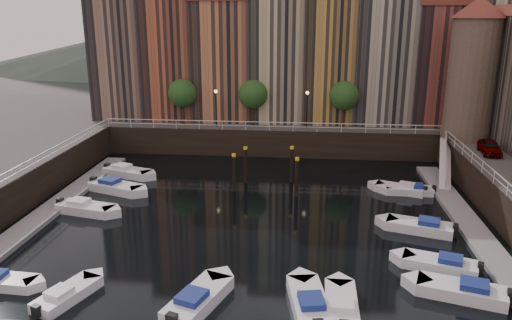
# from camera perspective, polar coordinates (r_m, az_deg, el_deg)

# --- Properties ---
(ground) EXTENTS (200.00, 200.00, 0.00)m
(ground) POSITION_cam_1_polar(r_m,az_deg,el_deg) (39.81, -0.25, -6.08)
(ground) COLOR black
(ground) RESTS_ON ground
(quay_far) EXTENTS (80.00, 20.00, 3.00)m
(quay_far) POSITION_cam_1_polar(r_m,az_deg,el_deg) (64.18, 2.19, 4.08)
(quay_far) COLOR black
(quay_far) RESTS_ON ground
(dock_left) EXTENTS (2.00, 28.00, 0.35)m
(dock_left) POSITION_cam_1_polar(r_m,az_deg,el_deg) (43.54, -22.21, -5.10)
(dock_left) COLOR gray
(dock_left) RESTS_ON ground
(dock_right) EXTENTS (2.00, 28.00, 0.35)m
(dock_right) POSITION_cam_1_polar(r_m,az_deg,el_deg) (40.55, 23.17, -6.79)
(dock_right) COLOR gray
(dock_right) RESTS_ON ground
(mountains) EXTENTS (145.00, 100.00, 18.00)m
(mountains) POSITION_cam_1_polar(r_m,az_deg,el_deg) (146.76, 5.07, 13.54)
(mountains) COLOR #2D382D
(mountains) RESTS_ON ground
(far_terrace) EXTENTS (48.70, 10.30, 17.50)m
(far_terrace) POSITION_cam_1_polar(r_m,az_deg,el_deg) (60.22, 5.35, 12.30)
(far_terrace) COLOR #846954
(far_terrace) RESTS_ON quay_far
(corner_tower) EXTENTS (5.20, 5.20, 13.80)m
(corner_tower) POSITION_cam_1_polar(r_m,az_deg,el_deg) (53.79, 23.55, 9.72)
(corner_tower) COLOR #6B5B4C
(corner_tower) RESTS_ON quay_right
(promenade_trees) EXTENTS (21.20, 3.20, 5.20)m
(promenade_trees) POSITION_cam_1_polar(r_m,az_deg,el_deg) (55.69, 0.34, 7.50)
(promenade_trees) COLOR black
(promenade_trees) RESTS_ON quay_far
(street_lamps) EXTENTS (10.36, 0.36, 4.18)m
(street_lamps) POSITION_cam_1_polar(r_m,az_deg,el_deg) (54.79, 0.59, 6.62)
(street_lamps) COLOR black
(street_lamps) RESTS_ON quay_far
(railings) EXTENTS (36.08, 34.04, 0.52)m
(railings) POSITION_cam_1_polar(r_m,az_deg,el_deg) (43.18, 0.42, 1.06)
(railings) COLOR white
(railings) RESTS_ON ground
(gangway) EXTENTS (2.78, 8.32, 3.73)m
(gangway) POSITION_cam_1_polar(r_m,az_deg,el_deg) (50.21, 20.82, -0.05)
(gangway) COLOR white
(gangway) RESTS_ON ground
(mooring_pilings) EXTENTS (5.89, 4.04, 3.78)m
(mooring_pilings) POSITION_cam_1_polar(r_m,az_deg,el_deg) (44.84, 1.25, -1.21)
(mooring_pilings) COLOR black
(mooring_pilings) RESTS_ON ground
(boat_left_0) EXTENTS (4.15, 1.70, 0.94)m
(boat_left_0) POSITION_cam_1_polar(r_m,az_deg,el_deg) (33.21, -27.03, -12.24)
(boat_left_0) COLOR white
(boat_left_0) RESTS_ON ground
(boat_left_2) EXTENTS (5.08, 2.74, 1.14)m
(boat_left_2) POSITION_cam_1_polar(r_m,az_deg,el_deg) (42.03, -18.98, -5.21)
(boat_left_2) COLOR white
(boat_left_2) RESTS_ON ground
(boat_left_3) EXTENTS (5.39, 3.49, 1.21)m
(boat_left_3) POSITION_cam_1_polar(r_m,az_deg,el_deg) (46.08, -15.81, -2.99)
(boat_left_3) COLOR white
(boat_left_3) RESTS_ON ground
(boat_left_4) EXTENTS (5.22, 3.30, 1.17)m
(boat_left_4) POSITION_cam_1_polar(r_m,az_deg,el_deg) (50.14, -14.56, -1.33)
(boat_left_4) COLOR white
(boat_left_4) RESTS_ON ground
(boat_right_0) EXTENTS (5.13, 3.09, 1.15)m
(boat_right_0) POSITION_cam_1_polar(r_m,az_deg,el_deg) (30.95, 22.62, -13.66)
(boat_right_0) COLOR white
(boat_right_0) RESTS_ON ground
(boat_right_1) EXTENTS (4.80, 2.97, 1.08)m
(boat_right_1) POSITION_cam_1_polar(r_m,az_deg,el_deg) (33.46, 20.44, -11.11)
(boat_right_1) COLOR white
(boat_right_1) RESTS_ON ground
(boat_right_2) EXTENTS (5.05, 3.08, 1.13)m
(boat_right_2) POSITION_cam_1_polar(r_m,az_deg,el_deg) (38.39, 18.36, -7.24)
(boat_right_2) COLOR white
(boat_right_2) RESTS_ON ground
(boat_right_3) EXTENTS (4.28, 1.63, 0.98)m
(boat_right_3) POSITION_cam_1_polar(r_m,az_deg,el_deg) (45.86, 17.22, -3.31)
(boat_right_3) COLOR white
(boat_right_3) RESTS_ON ground
(boat_right_4) EXTENTS (4.49, 2.91, 1.01)m
(boat_right_4) POSITION_cam_1_polar(r_m,az_deg,el_deg) (45.92, 16.25, -3.18)
(boat_right_4) COLOR white
(boat_right_4) RESTS_ON ground
(boat_near_0) EXTENTS (2.84, 4.33, 0.98)m
(boat_near_0) POSITION_cam_1_polar(r_m,az_deg,el_deg) (30.35, -20.88, -14.21)
(boat_near_0) COLOR white
(boat_near_0) RESTS_ON ground
(boat_near_1) EXTENTS (3.34, 5.25, 1.18)m
(boat_near_1) POSITION_cam_1_polar(r_m,az_deg,el_deg) (28.09, -6.73, -15.62)
(boat_near_1) COLOR white
(boat_near_1) RESTS_ON ground
(boat_near_2) EXTENTS (2.63, 5.16, 1.16)m
(boat_near_2) POSITION_cam_1_polar(r_m,az_deg,el_deg) (27.78, 6.12, -16.02)
(boat_near_2) COLOR white
(boat_near_2) RESTS_ON ground
(boat_near_3) EXTENTS (1.72, 4.62, 1.06)m
(boat_near_3) POSITION_cam_1_polar(r_m,az_deg,el_deg) (27.89, 9.74, -16.12)
(boat_near_3) COLOR white
(boat_near_3) RESTS_ON ground
(car_a) EXTENTS (1.85, 3.93, 1.30)m
(car_a) POSITION_cam_1_polar(r_m,az_deg,el_deg) (49.34, 25.14, 1.26)
(car_a) COLOR gray
(car_a) RESTS_ON quay_right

